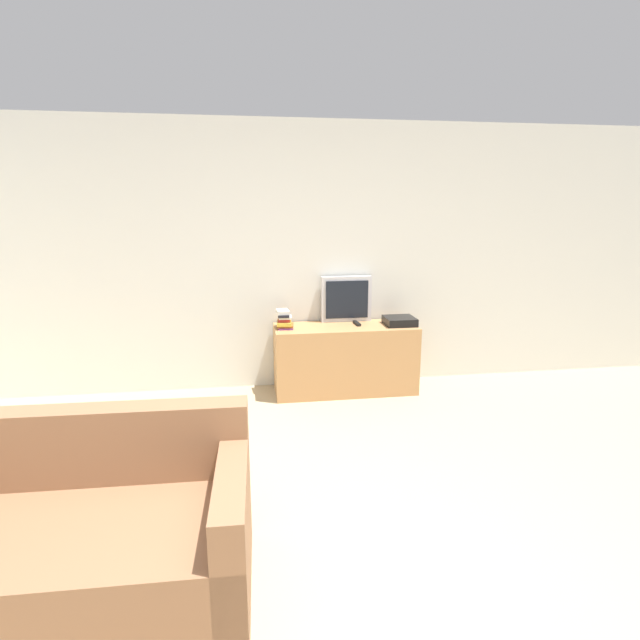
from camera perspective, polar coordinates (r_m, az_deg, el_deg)
ground_plane at (r=2.64m, az=2.99°, el=-30.20°), size 14.00×14.00×0.00m
wall_back at (r=4.95m, az=-3.83°, el=7.09°), size 9.00×0.06×2.60m
tv_stand at (r=4.93m, az=2.87°, el=-4.42°), size 1.38×0.50×0.66m
television at (r=5.00m, az=3.01°, el=2.43°), size 0.51×0.09×0.45m
couch at (r=2.78m, az=-28.81°, el=-21.82°), size 1.85×0.90×0.83m
book_stack at (r=4.75m, az=-4.10°, el=0.02°), size 0.17×0.22×0.17m
remote_on_stand at (r=4.90m, az=4.23°, el=-0.38°), size 0.05×0.17×0.02m
set_top_box at (r=4.94m, az=9.09°, el=-0.10°), size 0.29×0.28×0.08m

